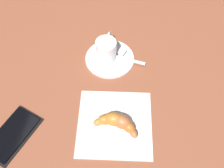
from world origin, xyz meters
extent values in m
plane|color=brown|center=(0.00, 0.00, 0.00)|extent=(1.80, 1.80, 0.00)
cylinder|color=white|center=(0.09, 0.02, 0.00)|extent=(0.14, 0.14, 0.01)
cylinder|color=white|center=(0.09, 0.04, 0.04)|extent=(0.06, 0.06, 0.05)
cylinder|color=#371D0A|center=(0.09, 0.04, 0.04)|extent=(0.05, 0.05, 0.00)
torus|color=white|center=(0.13, 0.03, 0.04)|extent=(0.04, 0.01, 0.04)
cube|color=silver|center=(0.09, -0.02, 0.01)|extent=(0.02, 0.11, 0.00)
ellipsoid|color=silver|center=(0.09, 0.05, 0.01)|extent=(0.02, 0.03, 0.01)
cube|color=white|center=(0.12, 0.02, 0.01)|extent=(0.04, 0.07, 0.01)
cube|color=white|center=(-0.11, -0.02, 0.00)|extent=(0.20, 0.20, 0.00)
ellipsoid|color=#AC623A|center=(-0.13, -0.07, 0.01)|extent=(0.03, 0.03, 0.02)
ellipsoid|color=#B76225|center=(-0.11, -0.06, 0.02)|extent=(0.04, 0.04, 0.03)
ellipsoid|color=#AD6134|center=(-0.11, -0.04, 0.02)|extent=(0.05, 0.06, 0.04)
ellipsoid|color=#B6712B|center=(-0.10, -0.02, 0.02)|extent=(0.03, 0.05, 0.04)
ellipsoid|color=#B06E29|center=(-0.11, 0.00, 0.02)|extent=(0.03, 0.04, 0.03)
ellipsoid|color=#B27539|center=(-0.11, 0.02, 0.01)|extent=(0.03, 0.03, 0.02)
cube|color=black|center=(-0.18, 0.21, 0.00)|extent=(0.15, 0.12, 0.01)
cube|color=black|center=(-0.18, 0.21, 0.01)|extent=(0.14, 0.11, 0.00)
camera|label=1|loc=(-0.36, -0.06, 0.58)|focal=41.83mm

